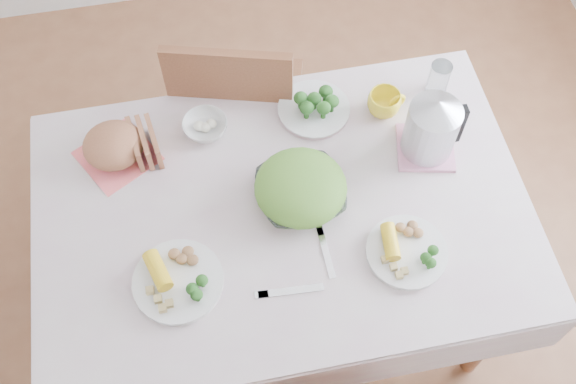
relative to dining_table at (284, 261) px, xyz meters
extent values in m
plane|color=brown|center=(0.00, 0.00, -0.38)|extent=(3.60, 3.60, 0.00)
cube|color=brown|center=(0.00, 0.00, 0.00)|extent=(1.40, 0.90, 0.75)
cube|color=beige|center=(0.00, 0.00, 0.38)|extent=(1.50, 1.00, 0.01)
cube|color=brown|center=(-0.04, 0.65, 0.09)|extent=(0.54, 0.54, 0.98)
imported|color=white|center=(0.06, 0.02, 0.42)|extent=(0.28, 0.28, 0.06)
cylinder|color=white|center=(-0.34, -0.18, 0.40)|extent=(0.27, 0.27, 0.02)
cylinder|color=white|center=(0.33, -0.22, 0.40)|extent=(0.32, 0.32, 0.02)
cylinder|color=beige|center=(0.17, 0.34, 0.40)|extent=(0.26, 0.26, 0.02)
cube|color=#FF696C|center=(-0.48, 0.29, 0.39)|extent=(0.29, 0.29, 0.00)
ellipsoid|color=brown|center=(-0.48, 0.29, 0.45)|extent=(0.23, 0.22, 0.11)
imported|color=white|center=(-0.19, 0.33, 0.41)|extent=(0.18, 0.18, 0.05)
imported|color=yellow|center=(0.39, 0.30, 0.43)|extent=(0.14, 0.14, 0.09)
cylinder|color=white|center=(0.59, 0.34, 0.45)|extent=(0.08, 0.08, 0.13)
cube|color=pink|center=(0.49, 0.13, 0.40)|extent=(0.21, 0.21, 0.01)
cylinder|color=#B2B5BA|center=(0.49, 0.13, 0.51)|extent=(0.22, 0.22, 0.23)
cube|color=silver|center=(0.10, -0.17, 0.39)|extent=(0.02, 0.17, 0.00)
cube|color=silver|center=(-0.03, -0.27, 0.39)|extent=(0.19, 0.03, 0.00)
camera|label=1|loc=(-0.17, -0.97, 2.18)|focal=42.00mm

